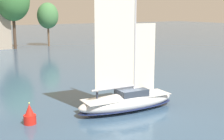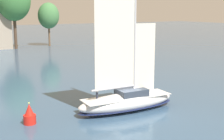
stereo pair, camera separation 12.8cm
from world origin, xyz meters
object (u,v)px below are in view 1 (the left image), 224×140
(tree_shore_right, at_px, (48,16))
(channel_buoy, at_px, (30,115))
(sailboat_main, at_px, (127,99))
(tree_shore_center, at_px, (13,0))

(tree_shore_right, xyz_separation_m, channel_buoy, (-24.68, -60.45, -8.02))
(tree_shore_right, distance_m, sailboat_main, 64.10)
(tree_shore_center, height_order, tree_shore_right, tree_shore_center)
(tree_shore_center, distance_m, tree_shore_right, 11.13)
(tree_shore_center, height_order, channel_buoy, tree_shore_center)
(tree_shore_right, relative_size, channel_buoy, 6.04)
(tree_shore_center, bearing_deg, channel_buoy, -103.77)
(tree_shore_center, relative_size, tree_shore_right, 1.47)
(sailboat_main, bearing_deg, channel_buoy, 171.66)
(tree_shore_center, distance_m, sailboat_main, 61.75)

